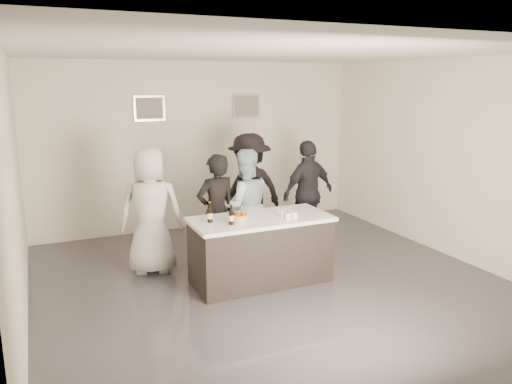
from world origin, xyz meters
The scene contains 19 objects.
floor centered at (0.00, 0.00, 0.00)m, with size 6.00×6.00×0.00m, color #3D3D42.
ceiling centered at (0.00, 0.00, 3.00)m, with size 6.00×6.00×0.00m, color white.
wall_back centered at (0.00, 3.00, 1.50)m, with size 6.00×0.04×3.00m, color white.
wall_front centered at (0.00, -3.00, 1.50)m, with size 6.00×0.04×3.00m, color white.
wall_left centered at (-3.00, 0.00, 1.50)m, with size 0.04×6.00×3.00m, color white.
wall_right centered at (3.00, 0.00, 1.50)m, with size 0.04×6.00×3.00m, color white.
picture_left centered at (-0.90, 2.97, 2.20)m, with size 0.54×0.04×0.44m, color #B2B2B7.
picture_right centered at (0.90, 2.97, 2.20)m, with size 0.54×0.04×0.44m, color #B2B2B7.
bar_counter centered at (-0.11, 0.09, 0.45)m, with size 1.86×0.86×0.90m, color white.
cake centered at (-0.44, 0.03, 0.94)m, with size 0.22×0.22×0.08m, color orange.
beer_bottle_a centered at (-0.80, 0.14, 1.03)m, with size 0.07×0.07×0.26m, color black.
beer_bottle_b centered at (-0.59, -0.06, 1.03)m, with size 0.07×0.07×0.26m, color black.
tumbler_cluster centered at (0.23, -0.01, 0.94)m, with size 0.19×0.30×0.08m, color #F1AF16.
candles centered at (-0.43, -0.24, 0.90)m, with size 0.24×0.08×0.01m, color pink.
person_main_black centered at (-0.48, 0.81, 0.84)m, with size 0.61×0.40×1.67m, color black.
person_main_blue centered at (0.01, 0.95, 0.85)m, with size 0.82×0.64×1.69m, color #A3CBD6.
person_guest_left centered at (-1.36, 1.05, 0.90)m, with size 0.88×0.57×1.79m, color silver.
person_guest_right centered at (1.27, 1.24, 0.87)m, with size 1.02×0.42×1.73m, color #26242A.
person_guest_back centered at (0.33, 1.50, 0.93)m, with size 1.20×0.69×1.86m, color black.
Camera 1 is at (-2.76, -5.67, 2.66)m, focal length 35.00 mm.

